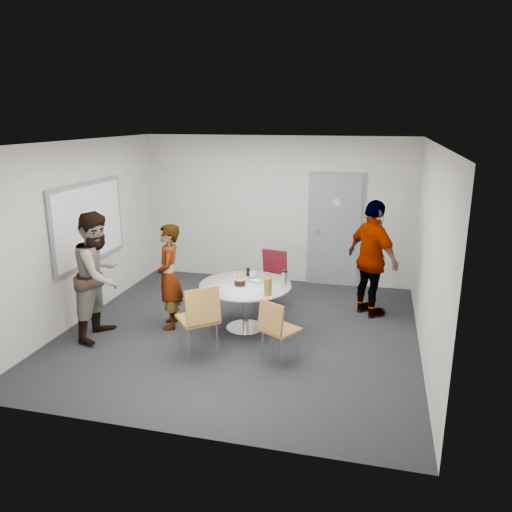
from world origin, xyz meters
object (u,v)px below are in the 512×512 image
(table, at_px, (247,290))
(chair_near_left, at_px, (200,314))
(whiteboard, at_px, (89,223))
(person_left, at_px, (99,275))
(chair_far, at_px, (272,272))
(person_right, at_px, (372,259))
(chair_near_right, at_px, (276,326))
(door, at_px, (335,230))
(person_main, at_px, (169,277))

(table, relative_size, chair_near_left, 1.35)
(whiteboard, xyz_separation_m, person_left, (0.58, -0.78, -0.55))
(chair_far, xyz_separation_m, person_left, (-2.08, -1.75, 0.34))
(chair_near_left, bearing_deg, person_right, 4.69)
(whiteboard, height_order, chair_near_right, whiteboard)
(door, relative_size, chair_near_right, 2.53)
(table, distance_m, chair_far, 1.07)
(table, bearing_deg, door, 66.49)
(table, xyz_separation_m, person_right, (1.72, 1.02, 0.31))
(chair_near_left, xyz_separation_m, person_right, (2.08, 2.03, 0.31))
(door, bearing_deg, chair_near_left, -112.25)
(door, bearing_deg, chair_near_right, -97.07)
(person_left, bearing_deg, table, -70.82)
(person_right, bearing_deg, table, 78.68)
(door, height_order, person_left, door)
(table, distance_m, person_right, 2.03)
(chair_near_left, bearing_deg, person_left, 129.12)
(table, relative_size, person_left, 0.74)
(chair_near_right, relative_size, chair_far, 0.91)
(table, xyz_separation_m, chair_far, (0.14, 1.06, -0.04))
(person_main, distance_m, person_left, 0.97)
(door, distance_m, whiteboard, 4.25)
(person_main, bearing_deg, table, 78.44)
(door, distance_m, chair_near_left, 3.68)
(whiteboard, height_order, table, whiteboard)
(door, relative_size, table, 1.60)
(person_right, bearing_deg, chair_far, 46.74)
(chair_near_left, height_order, person_right, person_right)
(chair_near_right, bearing_deg, person_main, -173.34)
(door, bearing_deg, person_main, -130.54)
(table, xyz_separation_m, person_left, (-1.95, -0.69, 0.30))
(person_main, xyz_separation_m, person_right, (2.86, 1.18, 0.14))
(chair_near_left, distance_m, person_main, 1.17)
(chair_near_left, xyz_separation_m, person_left, (-1.59, 0.32, 0.30))
(whiteboard, height_order, chair_near_left, whiteboard)
(chair_far, bearing_deg, person_left, 49.75)
(person_right, bearing_deg, person_left, 73.13)
(chair_near_left, bearing_deg, chair_near_right, -33.86)
(person_main, bearing_deg, chair_near_left, 23.06)
(whiteboard, bearing_deg, chair_near_right, -17.59)
(chair_near_right, relative_size, person_right, 0.46)
(door, bearing_deg, table, -113.51)
(door, relative_size, person_main, 1.37)
(chair_far, relative_size, person_right, 0.50)
(person_right, bearing_deg, whiteboard, 60.48)
(door, relative_size, person_right, 1.16)
(chair_far, height_order, person_main, person_main)
(door, xyz_separation_m, chair_near_right, (-0.41, -3.28, -0.52))
(chair_near_left, height_order, person_left, person_left)
(whiteboard, distance_m, chair_near_right, 3.44)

